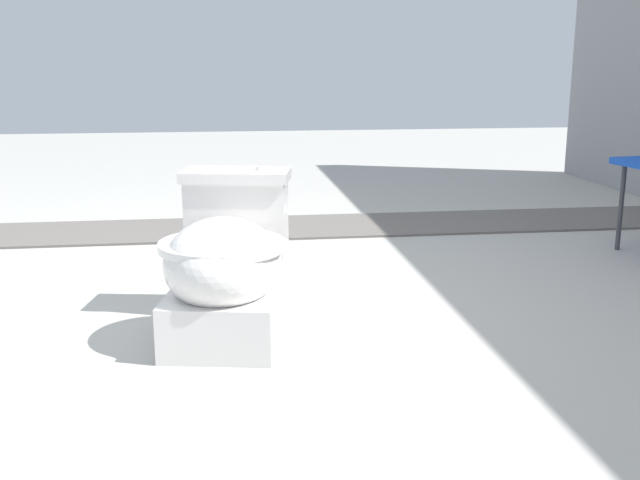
{
  "coord_description": "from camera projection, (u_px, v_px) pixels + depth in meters",
  "views": [
    {
      "loc": [
        2.6,
        0.13,
        0.87
      ],
      "look_at": [
        0.25,
        0.44,
        0.3
      ],
      "focal_mm": 42.0,
      "sensor_mm": 36.0,
      "label": 1
    }
  ],
  "objects": [
    {
      "name": "ground_plane",
      "position": [
        188.0,
        309.0,
        2.69
      ],
      "size": [
        14.0,
        14.0,
        0.0
      ],
      "primitive_type": "plane",
      "color": "#A8A59E"
    },
    {
      "name": "gravel_strip",
      "position": [
        292.0,
        227.0,
        3.99
      ],
      "size": [
        0.56,
        8.0,
        0.01
      ],
      "primitive_type": "cube",
      "color": "#605B56",
      "rests_on": "ground"
    },
    {
      "name": "toilet",
      "position": [
        228.0,
        267.0,
        2.41
      ],
      "size": [
        0.69,
        0.48,
        0.52
      ],
      "rotation": [
        0.0,
        0.0,
        -0.18
      ],
      "color": "white",
      "rests_on": "ground"
    }
  ]
}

